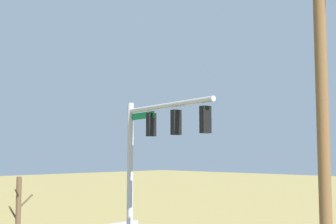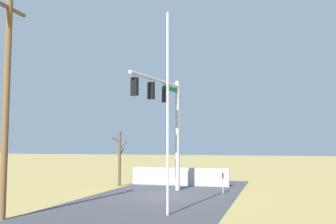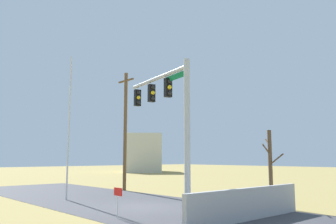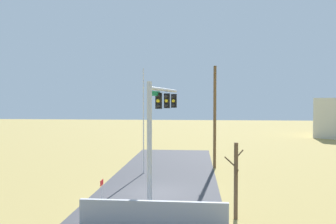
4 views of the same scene
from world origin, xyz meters
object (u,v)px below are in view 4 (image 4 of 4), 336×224
Objects in this scene: bare_tree at (236,180)px; open_sign at (102,185)px; utility_pole at (215,115)px; flagpole at (144,121)px; signal_mast at (158,118)px.

bare_tree is 3.13× the size of open_sign.
utility_pole reaches higher than bare_tree.
flagpole is at bearing -147.07° from bare_tree.
signal_mast is 5.20m from open_sign.
open_sign is at bearing -79.71° from signal_mast.
signal_mast is at bearing -22.67° from utility_pole.
flagpole is 0.95× the size of utility_pole.
bare_tree is at bearing 1.56° from utility_pole.
flagpole is at bearing -65.93° from utility_pole.
signal_mast reaches higher than open_sign.
bare_tree is 7.94m from open_sign.
open_sign is (0.60, -3.30, -3.97)m from signal_mast.
utility_pole is 2.35× the size of bare_tree.
utility_pole is at bearing -178.44° from bare_tree.
utility_pole is (-2.63, 5.89, 0.39)m from flagpole.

